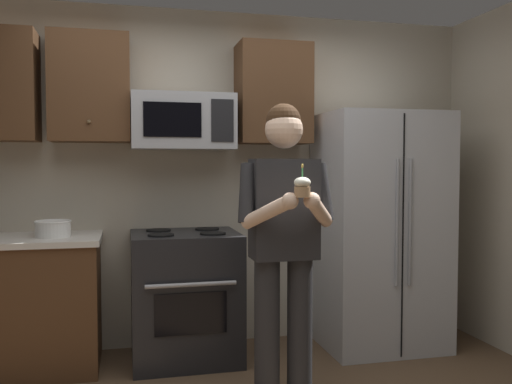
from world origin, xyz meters
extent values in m
cube|color=#B7AD99|center=(0.00, 1.75, 1.30)|extent=(4.40, 0.10, 2.60)
cube|color=black|center=(-0.15, 1.36, 0.46)|extent=(0.76, 0.66, 0.92)
cube|color=black|center=(-0.15, 1.02, 0.42)|extent=(0.48, 0.01, 0.28)
cylinder|color=#99999E|center=(-0.15, 1.00, 0.62)|extent=(0.60, 0.03, 0.03)
cylinder|color=black|center=(-0.33, 1.22, 0.93)|extent=(0.18, 0.18, 0.01)
cylinder|color=black|center=(0.03, 1.22, 0.93)|extent=(0.18, 0.18, 0.01)
cylinder|color=black|center=(-0.33, 1.50, 0.93)|extent=(0.18, 0.18, 0.01)
cylinder|color=black|center=(0.03, 1.50, 0.93)|extent=(0.18, 0.18, 0.01)
cube|color=#9EA0A5|center=(-0.15, 1.48, 1.72)|extent=(0.74, 0.40, 0.40)
cube|color=black|center=(-0.24, 1.28, 1.72)|extent=(0.40, 0.01, 0.24)
cube|color=black|center=(0.11, 1.28, 1.72)|extent=(0.16, 0.01, 0.30)
cube|color=#B7BABF|center=(1.35, 1.32, 0.90)|extent=(0.90, 0.72, 1.80)
cylinder|color=gray|center=(1.30, 0.94, 1.00)|extent=(0.02, 0.02, 0.90)
cylinder|color=gray|center=(1.40, 0.94, 1.00)|extent=(0.02, 0.02, 0.90)
cube|color=black|center=(1.35, 0.95, 0.90)|extent=(0.01, 0.01, 1.74)
cube|color=#4C301C|center=(-0.80, 1.53, 1.95)|extent=(0.55, 0.34, 0.76)
sphere|color=brown|center=(-0.80, 1.35, 1.70)|extent=(0.03, 0.03, 0.03)
cube|color=#4C301C|center=(0.55, 1.53, 1.95)|extent=(0.55, 0.34, 0.76)
sphere|color=brown|center=(0.55, 1.35, 1.70)|extent=(0.03, 0.03, 0.03)
cylinder|color=white|center=(-1.04, 1.34, 0.97)|extent=(0.23, 0.23, 0.10)
torus|color=white|center=(-1.04, 1.34, 1.02)|extent=(0.24, 0.24, 0.01)
cylinder|color=#262628|center=(0.23, 0.49, 0.43)|extent=(0.15, 0.15, 0.86)
cylinder|color=#262628|center=(0.43, 0.49, 0.43)|extent=(0.15, 0.15, 0.86)
cube|color=#262628|center=(0.33, 0.49, 1.15)|extent=(0.38, 0.22, 0.58)
sphere|color=beige|center=(0.33, 0.49, 1.61)|extent=(0.22, 0.22, 0.22)
sphere|color=#382314|center=(0.33, 0.50, 1.66)|extent=(0.20, 0.20, 0.20)
cylinder|color=#262628|center=(0.11, 0.46, 1.25)|extent=(0.15, 0.18, 0.35)
cylinder|color=beige|center=(0.18, 0.30, 1.15)|extent=(0.26, 0.33, 0.21)
sphere|color=beige|center=(0.27, 0.17, 1.22)|extent=(0.09, 0.09, 0.09)
cylinder|color=#262628|center=(0.56, 0.46, 1.25)|extent=(0.15, 0.18, 0.35)
cylinder|color=beige|center=(0.48, 0.30, 1.15)|extent=(0.26, 0.33, 0.21)
sphere|color=beige|center=(0.39, 0.17, 1.22)|extent=(0.09, 0.09, 0.09)
cylinder|color=#A87F56|center=(0.33, 0.15, 1.26)|extent=(0.08, 0.08, 0.06)
ellipsoid|color=white|center=(0.33, 0.15, 1.31)|extent=(0.09, 0.09, 0.06)
cylinder|color=#4CBF66|center=(0.33, 0.15, 1.36)|extent=(0.01, 0.01, 0.06)
ellipsoid|color=#FFD159|center=(0.33, 0.15, 1.40)|extent=(0.01, 0.01, 0.02)
camera|label=1|loc=(-0.56, -2.55, 1.40)|focal=38.32mm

